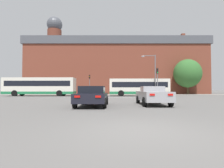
% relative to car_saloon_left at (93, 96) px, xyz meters
% --- Properties ---
extents(ground_plane, '(400.00, 400.00, 0.00)m').
position_rel_car_saloon_left_xyz_m(ground_plane, '(2.18, -7.11, -0.71)').
color(ground_plane, '#605E5B').
extents(stop_line_strip, '(9.01, 0.30, 0.01)m').
position_rel_car_saloon_left_xyz_m(stop_line_strip, '(2.18, 13.50, -0.71)').
color(stop_line_strip, silver).
rests_on(stop_line_strip, ground_plane).
extents(far_pavement, '(70.01, 2.50, 0.01)m').
position_rel_car_saloon_left_xyz_m(far_pavement, '(2.18, 26.24, -0.71)').
color(far_pavement, '#A09B91').
rests_on(far_pavement, ground_plane).
extents(brick_civic_building, '(47.11, 14.10, 21.79)m').
position_rel_car_saloon_left_xyz_m(brick_civic_building, '(2.25, 37.12, 6.68)').
color(brick_civic_building, brown).
rests_on(brick_civic_building, ground_plane).
extents(car_saloon_left, '(2.10, 4.42, 1.38)m').
position_rel_car_saloon_left_xyz_m(car_saloon_left, '(0.00, 0.00, 0.00)').
color(car_saloon_left, black).
rests_on(car_saloon_left, ground_plane).
extents(car_roadster_right, '(2.01, 4.51, 1.39)m').
position_rel_car_saloon_left_xyz_m(car_roadster_right, '(4.39, 1.00, -0.01)').
color(car_roadster_right, '#9E9EA3').
rests_on(car_roadster_right, ground_plane).
extents(bus_crossing_lead, '(10.06, 2.68, 2.94)m').
position_rel_car_saloon_left_xyz_m(bus_crossing_lead, '(5.96, 17.90, 0.86)').
color(bus_crossing_lead, silver).
rests_on(bus_crossing_lead, ground_plane).
extents(bus_crossing_trailing, '(12.03, 2.71, 3.14)m').
position_rel_car_saloon_left_xyz_m(bus_crossing_trailing, '(-11.13, 18.12, 0.98)').
color(bus_crossing_trailing, silver).
rests_on(bus_crossing_trailing, ground_plane).
extents(traffic_light_near_right, '(0.26, 0.31, 4.40)m').
position_rel_car_saloon_left_xyz_m(traffic_light_near_right, '(8.31, 14.59, 2.23)').
color(traffic_light_near_right, slate).
rests_on(traffic_light_near_right, ground_plane).
extents(traffic_light_far_left, '(0.26, 0.31, 4.29)m').
position_rel_car_saloon_left_xyz_m(traffic_light_far_left, '(-3.51, 25.57, 2.16)').
color(traffic_light_far_left, slate).
rests_on(traffic_light_far_left, ground_plane).
extents(street_lamp_junction, '(2.31, 0.36, 6.74)m').
position_rel_car_saloon_left_xyz_m(street_lamp_junction, '(7.92, 15.97, 3.46)').
color(street_lamp_junction, slate).
rests_on(street_lamp_junction, ground_plane).
extents(pedestrian_waiting, '(0.40, 0.46, 1.65)m').
position_rel_car_saloon_left_xyz_m(pedestrian_waiting, '(6.61, 26.73, 0.25)').
color(pedestrian_waiting, brown).
rests_on(pedestrian_waiting, ground_plane).
extents(tree_by_building, '(5.88, 5.88, 7.79)m').
position_rel_car_saloon_left_xyz_m(tree_by_building, '(19.77, 31.41, 3.98)').
color(tree_by_building, '#4C3823').
rests_on(tree_by_building, ground_plane).
extents(tree_kerbside, '(3.85, 3.85, 6.42)m').
position_rel_car_saloon_left_xyz_m(tree_kerbside, '(19.78, 29.86, 3.67)').
color(tree_kerbside, '#4C3823').
rests_on(tree_kerbside, ground_plane).
extents(tree_distant, '(6.27, 6.27, 8.14)m').
position_rel_car_saloon_left_xyz_m(tree_distant, '(18.86, 28.27, 4.13)').
color(tree_distant, '#4C3823').
rests_on(tree_distant, ground_plane).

